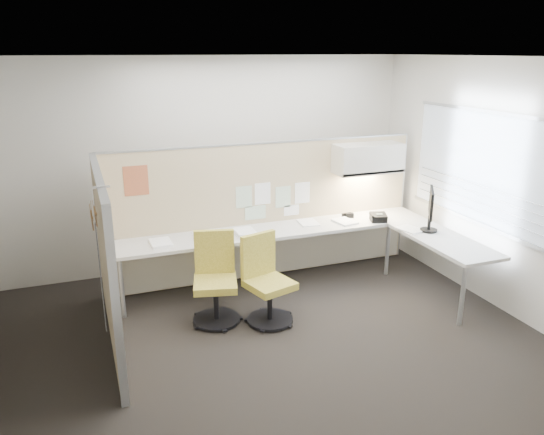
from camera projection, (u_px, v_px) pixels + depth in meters
name	position (u px, v px, depth m)	size (l,w,h in m)	color
floor	(269.00, 339.00, 5.49)	(5.50, 4.50, 0.01)	black
ceiling	(268.00, 56.00, 4.64)	(5.50, 4.50, 0.01)	white
wall_back	(210.00, 164.00, 7.07)	(5.50, 0.02, 2.80)	beige
wall_front	(403.00, 314.00, 3.06)	(5.50, 0.02, 2.80)	beige
wall_right	(496.00, 185.00, 5.99)	(0.02, 4.50, 2.80)	beige
window_pane	(496.00, 172.00, 5.93)	(0.01, 2.80, 1.30)	#939EAB
partition_back	(265.00, 211.00, 6.84)	(4.10, 0.06, 1.75)	beige
partition_left	(107.00, 263.00, 5.17)	(0.06, 2.20, 1.75)	beige
desk	(307.00, 239.00, 6.62)	(4.00, 2.07, 0.73)	beige
overhead_bin	(368.00, 158.00, 6.91)	(0.90, 0.36, 0.38)	beige
task_light_strip	(367.00, 174.00, 6.97)	(0.60, 0.06, 0.02)	#FFEABF
pinned_papers	(272.00, 199.00, 6.79)	(1.01, 0.00, 0.47)	#8CBF8C
poster	(136.00, 181.00, 6.11)	(0.28, 0.00, 0.35)	#FF5E20
chair_left	(215.00, 281.00, 5.77)	(0.56, 0.57, 0.98)	black
chair_right	(266.00, 282.00, 5.75)	(0.55, 0.57, 0.96)	black
monitor	(431.00, 207.00, 6.43)	(0.31, 0.43, 0.53)	black
phone	(378.00, 217.00, 6.88)	(0.26, 0.24, 0.12)	black
stapler	(347.00, 215.00, 7.08)	(0.14, 0.04, 0.05)	black
tape_dispenser	(350.00, 215.00, 7.04)	(0.10, 0.06, 0.06)	black
coat_hook	(95.00, 228.00, 4.46)	(0.18, 0.43, 1.29)	silver
paper_stack_0	(161.00, 243.00, 6.08)	(0.23, 0.30, 0.03)	white
paper_stack_1	(203.00, 236.00, 6.32)	(0.23, 0.30, 0.02)	white
paper_stack_2	(245.00, 232.00, 6.41)	(0.23, 0.30, 0.05)	white
paper_stack_3	(308.00, 223.00, 6.82)	(0.23, 0.30, 0.02)	white
paper_stack_4	(345.00, 222.00, 6.85)	(0.23, 0.30, 0.02)	white
paper_stack_5	(410.00, 229.00, 6.56)	(0.23, 0.30, 0.02)	white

